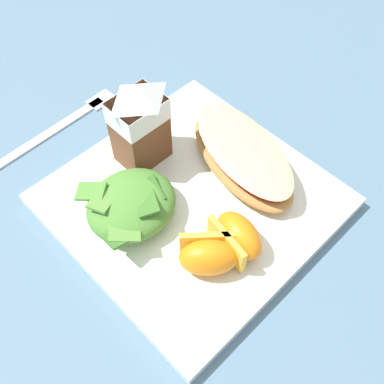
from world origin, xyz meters
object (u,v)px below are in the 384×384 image
(green_salad_pile, at_px, (131,205))
(metal_fork, at_px, (66,122))
(cheesy_pizza_bread, at_px, (242,156))
(milk_carton, at_px, (142,120))
(orange_wedge_middle, at_px, (237,236))
(white_plate, at_px, (192,201))
(orange_wedge_front, at_px, (208,256))

(green_salad_pile, bearing_deg, metal_fork, 79.32)
(cheesy_pizza_bread, height_order, metal_fork, cheesy_pizza_bread)
(milk_carton, height_order, orange_wedge_middle, milk_carton)
(metal_fork, bearing_deg, cheesy_pizza_bread, -64.95)
(green_salad_pile, relative_size, metal_fork, 0.54)
(green_salad_pile, height_order, milk_carton, milk_carton)
(white_plate, relative_size, orange_wedge_middle, 4.30)
(orange_wedge_front, xyz_separation_m, orange_wedge_middle, (0.04, -0.01, 0.00))
(green_salad_pile, distance_m, milk_carton, 0.10)
(green_salad_pile, bearing_deg, orange_wedge_front, -80.96)
(orange_wedge_middle, bearing_deg, cheesy_pizza_bread, 39.30)
(white_plate, relative_size, orange_wedge_front, 4.08)
(milk_carton, relative_size, orange_wedge_front, 1.60)
(green_salad_pile, height_order, orange_wedge_middle, green_salad_pile)
(orange_wedge_middle, height_order, metal_fork, orange_wedge_middle)
(white_plate, height_order, cheesy_pizza_bread, cheesy_pizza_bread)
(white_plate, bearing_deg, orange_wedge_middle, -97.82)
(orange_wedge_front, relative_size, orange_wedge_middle, 1.05)
(orange_wedge_front, bearing_deg, orange_wedge_middle, -8.25)
(cheesy_pizza_bread, distance_m, milk_carton, 0.12)
(green_salad_pile, bearing_deg, white_plate, -24.09)
(cheesy_pizza_bread, bearing_deg, green_salad_pile, 165.02)
(white_plate, xyz_separation_m, milk_carton, (0.00, 0.08, 0.07))
(cheesy_pizza_bread, relative_size, milk_carton, 1.68)
(cheesy_pizza_bread, xyz_separation_m, metal_fork, (-0.10, 0.22, -0.03))
(orange_wedge_middle, relative_size, metal_fork, 0.35)
(green_salad_pile, relative_size, orange_wedge_front, 1.49)
(milk_carton, bearing_deg, orange_wedge_front, -108.24)
(orange_wedge_front, distance_m, metal_fork, 0.29)
(cheesy_pizza_bread, bearing_deg, metal_fork, 115.05)
(milk_carton, distance_m, orange_wedge_middle, 0.17)
(green_salad_pile, distance_m, orange_wedge_middle, 0.12)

